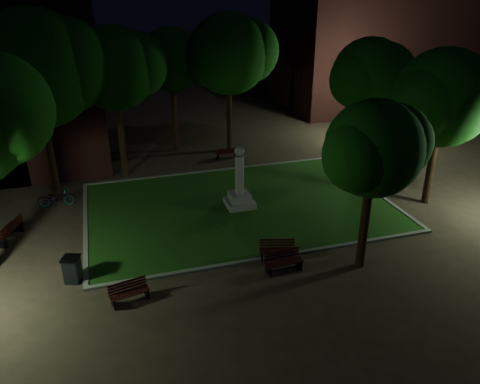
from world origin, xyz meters
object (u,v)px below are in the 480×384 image
(monument, at_px, (240,190))
(bench_west_near, at_px, (129,292))
(trash_bin, at_px, (72,269))
(bicycle, at_px, (57,198))
(bench_near_right, at_px, (277,250))
(bench_right_side, at_px, (400,168))
(bench_far_side, at_px, (227,153))
(bench_left_side, at_px, (9,231))
(bench_near_left, at_px, (283,262))

(monument, height_order, bench_west_near, monument)
(trash_bin, xyz_separation_m, bicycle, (-0.92, 7.19, -0.07))
(bench_near_right, bearing_deg, bench_west_near, -153.78)
(bench_right_side, distance_m, bench_far_side, 10.75)
(bench_far_side, height_order, bicycle, bicycle)
(bench_left_side, distance_m, bicycle, 3.54)
(bench_near_left, height_order, bench_west_near, bench_near_left)
(bench_near_right, bearing_deg, bench_far_side, 100.00)
(bench_far_side, xyz_separation_m, bicycle, (-10.27, -4.26, 0.11))
(bench_near_left, bearing_deg, trash_bin, 164.83)
(bench_near_right, height_order, bench_west_near, bench_near_right)
(monument, xyz_separation_m, bench_left_side, (-10.81, -0.17, -0.52))
(monument, relative_size, bench_west_near, 2.16)
(bench_near_left, relative_size, bench_near_right, 1.00)
(monument, relative_size, bench_far_side, 2.27)
(monument, bearing_deg, bench_far_side, 79.49)
(bench_right_side, height_order, trash_bin, trash_bin)
(bench_near_left, bearing_deg, bench_left_side, 148.18)
(trash_bin, bearing_deg, bench_far_side, 50.74)
(monument, bearing_deg, bench_right_side, 7.78)
(trash_bin, bearing_deg, bench_left_side, 123.53)
(bench_near_left, height_order, bench_left_side, bench_left_side)
(bench_left_side, relative_size, bench_far_side, 1.28)
(bench_left_side, bearing_deg, trash_bin, 53.01)
(bench_near_right, distance_m, bench_far_side, 12.26)
(monument, height_order, bench_near_left, monument)
(bench_near_left, relative_size, bench_left_side, 0.86)
(monument, height_order, trash_bin, monument)
(monument, bearing_deg, bench_near_right, -88.91)
(bench_left_side, relative_size, trash_bin, 1.69)
(monument, height_order, bench_near_right, monument)
(monument, relative_size, trash_bin, 3.00)
(bicycle, bearing_deg, bench_far_side, -63.92)
(bench_near_right, relative_size, bench_far_side, 1.11)
(bench_left_side, height_order, bicycle, bicycle)
(trash_bin, height_order, bicycle, trash_bin)
(bench_near_right, relative_size, bicycle, 0.87)
(monument, bearing_deg, bench_west_near, -134.19)
(bench_right_side, bearing_deg, monument, 79.11)
(monument, distance_m, bench_left_side, 10.82)
(bench_near_left, relative_size, trash_bin, 1.45)
(monument, xyz_separation_m, bench_west_near, (-6.07, -6.25, -0.59))
(monument, height_order, bicycle, monument)
(bench_right_side, relative_size, trash_bin, 1.49)
(bench_left_side, bearing_deg, bench_west_near, 57.43)
(bench_left_side, distance_m, bench_far_side, 14.14)
(bench_west_near, bearing_deg, bicycle, 94.83)
(bench_near_right, xyz_separation_m, bench_left_side, (-10.90, 4.93, 0.06))
(bench_far_side, bearing_deg, bench_left_side, 31.65)
(bench_right_side, height_order, bench_far_side, bench_right_side)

